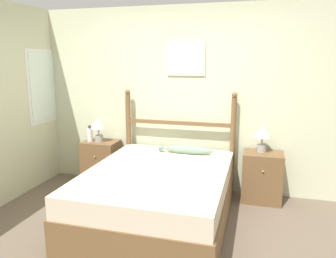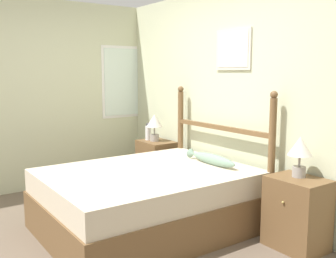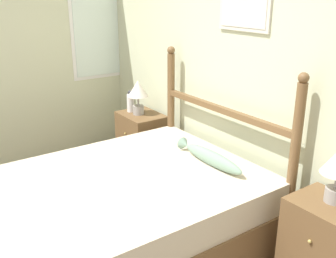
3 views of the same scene
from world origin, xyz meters
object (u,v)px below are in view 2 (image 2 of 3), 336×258
Objects in this scene: fish_pillow at (211,159)px; table_lamp_right at (300,150)px; bottle at (148,132)px; nightstand_left at (157,164)px; nightstand_right at (297,213)px; table_lamp_left at (154,123)px; bed at (147,200)px.

table_lamp_right is at bearing 12.34° from fish_pillow.
nightstand_left is at bearing 17.56° from bottle.
nightstand_left is 0.46m from bottle.
nightstand_right is (2.31, 0.00, 0.00)m from nightstand_left.
nightstand_right is 1.78× the size of table_lamp_left.
bed is at bearing -141.06° from table_lamp_right.
fish_pillow reaches higher than bed.
table_lamp_right reaches higher than bed.
table_lamp_left is at bearing -110.48° from nightstand_left.
fish_pillow is (1.46, -0.13, -0.09)m from bottle.
bed is at bearing -142.96° from nightstand_right.
table_lamp_left and table_lamp_right have the same top height.
table_lamp_right is at bearing 1.58° from table_lamp_left.
table_lamp_left is 1.00× the size of table_lamp_right.
nightstand_left is 2.35m from table_lamp_right.
table_lamp_right is 1.01m from fish_pillow.
nightstand_right is at bearing 37.04° from bed.
bed is at bearing -36.05° from table_lamp_left.
nightstand_left is 1.38m from fish_pillow.
nightstand_right is 2.49m from bottle.
table_lamp_left is at bearing 173.74° from fish_pillow.
bottle is at bearing -171.17° from table_lamp_left.
nightstand_left reaches higher than bed.
bottle is 0.34× the size of fish_pillow.
fish_pillow is at bearing -167.66° from table_lamp_right.
nightstand_right is (1.15, 0.87, 0.02)m from bed.
nightstand_right is 1.06m from fish_pillow.
bottle reaches higher than bed.
bed is at bearing -37.04° from nightstand_left.
table_lamp_right is 2.43m from bottle.
fish_pillow is (0.17, 0.70, 0.37)m from bed.
bed is 5.51× the size of table_lamp_right.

